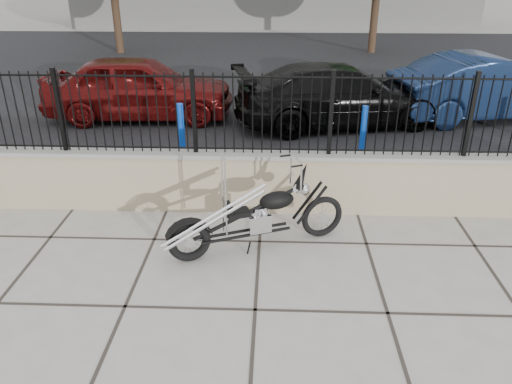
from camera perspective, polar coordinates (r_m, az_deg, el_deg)
The scene contains 10 objects.
ground_plane at distance 5.84m, azimuth -0.09°, elevation -13.33°, with size 90.00×90.00×0.00m, color #99968E.
parking_lot at distance 17.44m, azimuth 1.64°, elevation 13.36°, with size 30.00×30.00×0.00m, color black.
retaining_wall at distance 7.73m, azimuth 0.66°, elevation 1.20°, with size 14.00×0.36×0.96m, color gray.
iron_fence at distance 7.36m, azimuth 0.71°, elevation 8.89°, with size 14.00×0.08×1.20m, color black.
chopper_motorcycle at distance 6.57m, azimuth -0.10°, elevation -1.12°, with size 2.39×0.42×1.43m, color black, non-canonical shape.
car_red at distance 12.63m, azimuth -13.20°, elevation 11.58°, with size 1.81×4.50×1.53m, color #4F0B0B.
car_black at distance 11.98m, azimuth 9.55°, elevation 10.89°, with size 1.99×4.90×1.42m, color black.
car_blue at distance 13.52m, azimuth 25.04°, elevation 10.81°, with size 1.63×4.69×1.54m, color #101F3E.
bollard_a at distance 10.00m, azimuth -8.53°, elevation 7.00°, with size 0.13×0.13×1.07m, color #0C36B9.
bollard_b at distance 10.26m, azimuth 12.16°, elevation 6.93°, with size 0.12×0.12×0.99m, color #0D3DC6.
Camera 1 is at (0.19, -4.55, 3.66)m, focal length 35.00 mm.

